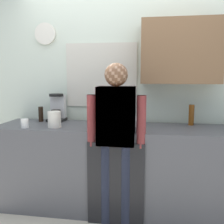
{
  "coord_description": "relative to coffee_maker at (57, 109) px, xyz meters",
  "views": [
    {
      "loc": [
        0.34,
        -2.4,
        1.49
      ],
      "look_at": [
        -0.08,
        0.25,
        1.1
      ],
      "focal_mm": 41.2,
      "sensor_mm": 36.0,
      "label": 1
    }
  ],
  "objects": [
    {
      "name": "ground_plane",
      "position": [
        0.81,
        -0.57,
        -1.08
      ],
      "size": [
        8.0,
        8.0,
        0.0
      ],
      "primitive_type": "plane",
      "color": "beige"
    },
    {
      "name": "person_at_sink",
      "position": [
        0.81,
        -0.57,
        -0.13
      ],
      "size": [
        0.57,
        0.22,
        1.6
      ],
      "rotation": [
        0.0,
        0.0,
        -0.16
      ],
      "color": "brown",
      "rests_on": "ground_plane"
    },
    {
      "name": "bottle_dark_sauce",
      "position": [
        -0.17,
        -0.1,
        -0.06
      ],
      "size": [
        0.06,
        0.06,
        0.18
      ],
      "primitive_type": "cylinder",
      "color": "black",
      "rests_on": "kitchen_counter"
    },
    {
      "name": "kitchen_counter",
      "position": [
        0.81,
        -0.27,
        -0.61
      ],
      "size": [
        2.73,
        0.64,
        0.93
      ],
      "primitive_type": "cube",
      "color": "#4C4C51",
      "rests_on": "ground_plane"
    },
    {
      "name": "mixing_bowl",
      "position": [
        0.93,
        -0.18,
        -0.11
      ],
      "size": [
        0.22,
        0.22,
        0.08
      ],
      "primitive_type": "cylinder",
      "color": "white",
      "rests_on": "kitchen_counter"
    },
    {
      "name": "dish_soap",
      "position": [
        0.47,
        -0.03,
        -0.07
      ],
      "size": [
        0.06,
        0.06,
        0.18
      ],
      "color": "yellow",
      "rests_on": "kitchen_counter"
    },
    {
      "name": "person_guest",
      "position": [
        0.81,
        -0.57,
        -0.13
      ],
      "size": [
        0.57,
        0.22,
        1.6
      ],
      "rotation": [
        0.0,
        0.0,
        2.72
      ],
      "color": "#3F4766",
      "rests_on": "ground_plane"
    },
    {
      "name": "storage_canister",
      "position": [
        0.12,
        -0.4,
        -0.06
      ],
      "size": [
        0.14,
        0.14,
        0.17
      ],
      "primitive_type": "cylinder",
      "color": "silver",
      "rests_on": "kitchen_counter"
    },
    {
      "name": "back_wall_assembly",
      "position": [
        0.88,
        0.13,
        0.28
      ],
      "size": [
        4.33,
        0.42,
        2.6
      ],
      "color": "silver",
      "rests_on": "ground_plane"
    },
    {
      "name": "dishwasher_panel",
      "position": [
        0.81,
        -0.6,
        -0.66
      ],
      "size": [
        0.56,
        0.02,
        0.84
      ],
      "primitive_type": "cube",
      "color": "black",
      "rests_on": "ground_plane"
    },
    {
      "name": "coffee_maker",
      "position": [
        0.0,
        0.0,
        0.0
      ],
      "size": [
        0.2,
        0.2,
        0.33
      ],
      "color": "black",
      "rests_on": "kitchen_counter"
    },
    {
      "name": "cup_white_mug",
      "position": [
        -0.18,
        -0.48,
        -0.1
      ],
      "size": [
        0.08,
        0.08,
        0.1
      ],
      "primitive_type": "cylinder",
      "color": "white",
      "rests_on": "kitchen_counter"
    },
    {
      "name": "bottle_amber_beer",
      "position": [
        1.57,
        -0.05,
        -0.03
      ],
      "size": [
        0.06,
        0.06,
        0.23
      ],
      "primitive_type": "cylinder",
      "color": "brown",
      "rests_on": "kitchen_counter"
    }
  ]
}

